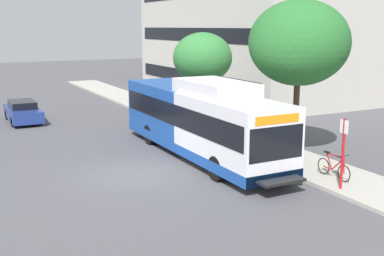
{
  "coord_description": "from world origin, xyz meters",
  "views": [
    {
      "loc": [
        -6.61,
        -17.85,
        5.93
      ],
      "look_at": [
        2.89,
        0.31,
        1.6
      ],
      "focal_mm": 45.18,
      "sensor_mm": 36.0,
      "label": 1
    }
  ],
  "objects": [
    {
      "name": "ground_plane",
      "position": [
        0.0,
        8.0,
        0.0
      ],
      "size": [
        120.0,
        120.0,
        0.0
      ],
      "primitive_type": "plane",
      "color": "#4C4C51"
    },
    {
      "name": "sidewalk_curb",
      "position": [
        7.0,
        6.0,
        0.07
      ],
      "size": [
        3.0,
        56.0,
        0.14
      ],
      "primitive_type": "cube",
      "color": "#A8A399",
      "rests_on": "ground"
    },
    {
      "name": "bus_stop_sign_pole",
      "position": [
        5.94,
        -5.53,
        1.65
      ],
      "size": [
        0.1,
        0.36,
        2.6
      ],
      "color": "red",
      "rests_on": "sidewalk_curb"
    },
    {
      "name": "transit_bus",
      "position": [
        3.77,
        1.22,
        1.7
      ],
      "size": [
        2.58,
        12.25,
        3.65
      ],
      "color": "white",
      "rests_on": "ground"
    },
    {
      "name": "street_tree_mid_block",
      "position": [
        7.64,
        8.01,
        4.04
      ],
      "size": [
        3.59,
        3.59,
        5.44
      ],
      "color": "#4C3823",
      "rests_on": "sidewalk_curb"
    },
    {
      "name": "street_tree_near_stop",
      "position": [
        7.76,
        -0.69,
        5.19
      ],
      "size": [
        4.51,
        4.51,
        6.98
      ],
      "color": "#4C3823",
      "rests_on": "sidewalk_curb"
    },
    {
      "name": "bicycle_parked",
      "position": [
        6.61,
        -4.45,
        0.56
      ],
      "size": [
        0.52,
        1.76,
        1.02
      ],
      "color": "black",
      "rests_on": "sidewalk_curb"
    },
    {
      "name": "parked_car_far_lane",
      "position": [
        -2.17,
        13.67,
        0.66
      ],
      "size": [
        1.8,
        4.5,
        1.33
      ],
      "color": "navy",
      "rests_on": "ground"
    }
  ]
}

